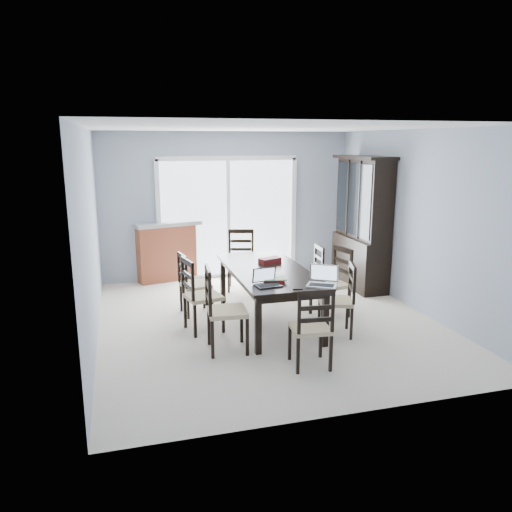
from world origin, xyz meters
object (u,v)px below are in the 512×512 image
object	(u,v)px
laptop_silver	(322,281)
chair_right_near	(343,291)
chair_left_near	(218,300)
game_box	(270,260)
chair_right_mid	(336,274)
cell_phone	(298,289)
laptop_dark	(268,282)
hot_tub	(177,242)
chair_left_far	(190,277)
chair_end_near	(313,320)
china_hutch	(362,224)
dining_table	(268,274)
chair_end_far	(241,253)
chair_left_mid	(196,287)
chair_right_far	(313,268)

from	to	relation	value
laptop_silver	chair_right_near	bearing A→B (deg)	64.48
chair_left_near	game_box	xyz separation A→B (m)	(0.96, 1.10, 0.16)
chair_right_mid	cell_phone	xyz separation A→B (m)	(-0.95, -1.01, 0.16)
laptop_dark	cell_phone	distance (m)	0.37
hot_tub	chair_left_near	bearing A→B (deg)	-90.01
chair_left_far	chair_end_near	bearing A→B (deg)	16.78
china_hutch	hot_tub	xyz separation A→B (m)	(-2.86, 2.06, -0.55)
dining_table	chair_right_mid	world-z (taller)	chair_right_mid
chair_end_near	cell_phone	distance (m)	0.57
chair_end_far	laptop_silver	size ratio (longest dim) A/B	2.68
china_hutch	hot_tub	distance (m)	3.57
chair_end_far	chair_right_near	bearing A→B (deg)	123.04
chair_left_near	chair_left_far	world-z (taller)	chair_left_near
cell_phone	chair_left_mid	bearing A→B (deg)	152.65
chair_left_near	game_box	size ratio (longest dim) A/B	3.90
chair_end_far	chair_left_mid	bearing A→B (deg)	75.56
chair_left_mid	cell_phone	bearing A→B (deg)	38.36
laptop_dark	hot_tub	xyz separation A→B (m)	(-0.60, 4.09, -0.28)
chair_right_near	chair_right_mid	xyz separation A→B (m)	(0.22, 0.71, 0.02)
dining_table	chair_left_near	xyz separation A→B (m)	(-0.84, -0.79, -0.05)
chair_left_far	chair_end_far	bearing A→B (deg)	128.21
chair_left_near	laptop_silver	bearing A→B (deg)	86.50
dining_table	hot_tub	bearing A→B (deg)	104.26
dining_table	cell_phone	bearing A→B (deg)	-86.76
chair_left_far	laptop_dark	size ratio (longest dim) A/B	3.21
chair_left_far	laptop_silver	distance (m)	2.07
chair_left_near	chair_right_far	xyz separation A→B (m)	(1.74, 1.41, -0.08)
chair_left_far	chair_right_mid	world-z (taller)	chair_right_mid
chair_left_near	chair_left_mid	bearing A→B (deg)	-162.58
chair_end_near	cell_phone	bearing A→B (deg)	93.35
dining_table	hot_tub	world-z (taller)	hot_tub
chair_right_mid	laptop_dark	bearing A→B (deg)	109.45
dining_table	chair_end_near	world-z (taller)	chair_end_near
chair_left_far	chair_end_near	xyz separation A→B (m)	(1.02, -2.12, 0.02)
chair_left_mid	chair_left_far	world-z (taller)	chair_left_mid
chair_right_near	laptop_dark	xyz separation A→B (m)	(-1.02, -0.09, 0.23)
chair_right_far	china_hutch	bearing A→B (deg)	-57.48
chair_left_near	laptop_silver	distance (m)	1.25
chair_left_near	chair_right_near	distance (m)	1.63
chair_right_far	chair_right_mid	bearing A→B (deg)	-166.29
chair_right_mid	chair_right_near	bearing A→B (deg)	149.36
dining_table	laptop_silver	bearing A→B (deg)	-68.36
chair_right_near	chair_end_near	xyz separation A→B (m)	(-0.75, -0.84, -0.01)
game_box	hot_tub	size ratio (longest dim) A/B	0.13
laptop_dark	hot_tub	bearing A→B (deg)	91.68
chair_right_far	chair_end_near	world-z (taller)	chair_end_near
chair_end_far	laptop_silver	distance (m)	2.68
chair_left_near	chair_right_mid	xyz separation A→B (m)	(1.85, 0.80, -0.03)
dining_table	cell_phone	distance (m)	1.01
chair_right_near	chair_right_far	bearing A→B (deg)	12.34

